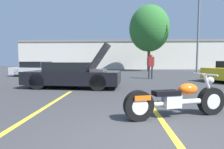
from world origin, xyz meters
TOP-DOWN VIEW (x-y plane):
  - parking_stripe_foreground at (-2.54, 2.31)m, footprint 0.12×4.77m
  - parking_stripe_middle at (0.30, 2.31)m, footprint 0.12×4.77m
  - far_building at (0.00, 25.90)m, footprint 32.00×4.20m
  - light_pole at (7.23, 15.59)m, footprint 1.21×0.28m
  - tree_background at (2.95, 19.10)m, footprint 4.74×4.74m
  - motorcycle at (0.66, 1.57)m, footprint 2.35×0.96m
  - show_car_hood_open at (-2.69, 5.75)m, footprint 4.40×2.12m
  - parked_car_left_row at (-7.09, 11.42)m, footprint 4.47×2.59m
  - spectator_near_motorcycle at (1.56, 9.85)m, footprint 0.52×0.23m

SIDE VIEW (x-z plane):
  - parking_stripe_foreground at x=-2.54m, z-range 0.00..0.01m
  - parking_stripe_middle at x=0.30m, z-range 0.00..0.01m
  - motorcycle at x=0.66m, z-range -0.09..0.86m
  - parked_car_left_row at x=-7.09m, z-range -0.03..1.15m
  - show_car_hood_open at x=-2.69m, z-range -0.41..1.58m
  - spectator_near_motorcycle at x=1.56m, z-range 0.17..1.92m
  - far_building at x=0.00m, z-range 0.14..4.54m
  - light_pole at x=7.23m, z-range 0.39..8.98m
  - tree_background at x=2.95m, z-range 1.17..8.98m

